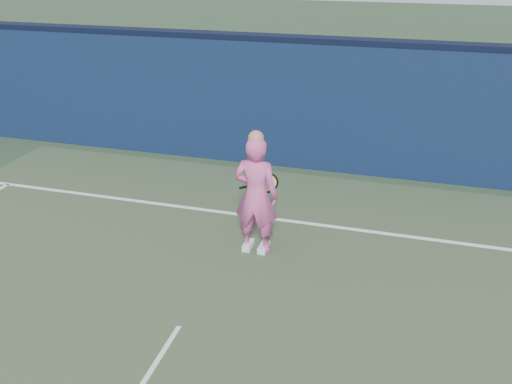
% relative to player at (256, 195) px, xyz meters
% --- Properties ---
extents(backstop_wall, '(24.00, 0.40, 2.50)m').
position_rel_player_xyz_m(backstop_wall, '(-0.40, 3.51, 0.34)').
color(backstop_wall, '#0E1A3E').
rests_on(backstop_wall, ground).
extents(wall_cap, '(24.00, 0.42, 0.10)m').
position_rel_player_xyz_m(wall_cap, '(-0.40, 3.51, 1.64)').
color(wall_cap, black).
rests_on(wall_cap, backstop_wall).
extents(player, '(0.67, 0.45, 1.88)m').
position_rel_player_xyz_m(player, '(0.00, 0.00, 0.00)').
color(player, '#D95498').
rests_on(player, ground).
extents(racket, '(0.61, 0.18, 0.33)m').
position_rel_player_xyz_m(racket, '(0.02, 0.47, -0.01)').
color(racket, black).
rests_on(racket, ground).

